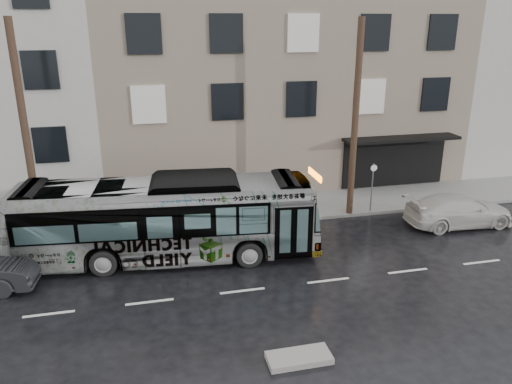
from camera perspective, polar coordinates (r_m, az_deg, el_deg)
ground at (r=20.01m, az=-3.03°, el=-7.70°), size 120.00×120.00×0.00m
sidewalk at (r=24.40m, az=-5.10°, el=-2.47°), size 90.00×3.60×0.15m
building_taupe at (r=31.55m, az=1.71°, el=12.69°), size 20.00×12.00×11.00m
utility_pole_front at (r=23.39m, az=11.27°, el=7.98°), size 0.30×0.30×9.00m
utility_pole_rear at (r=21.81m, az=-24.81°, el=5.80°), size 0.30×0.30×9.00m
sign_post at (r=24.68m, az=13.11°, el=0.49°), size 0.06×0.06×2.40m
bus at (r=19.78m, az=-10.26°, el=-3.05°), size 12.11×3.99×3.31m
white_sedan at (r=24.75m, az=22.17°, el=-1.95°), size 5.05×2.21×1.44m
slush_pile at (r=14.69m, az=4.94°, el=-18.35°), size 1.80×0.81×0.18m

